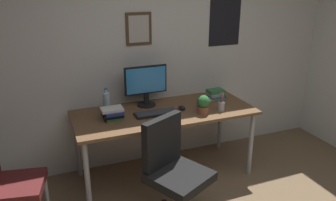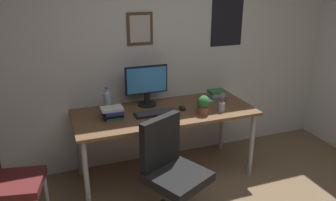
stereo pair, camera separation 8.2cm
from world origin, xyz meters
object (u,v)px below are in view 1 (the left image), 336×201
Objects in this scene: side_chair at (7,181)px; water_bottle at (107,102)px; coffee_mug_near at (201,102)px; book_stack_left at (113,113)px; pen_cup at (221,106)px; book_stack_right at (216,94)px; monitor at (146,84)px; computer_mouse at (182,108)px; office_chair at (173,167)px; keyboard at (156,113)px; potted_plant at (203,104)px.

water_bottle is at bearing 30.44° from side_chair.
book_stack_left reaches higher than coffee_mug_near.
water_bottle is 1.26× the size of pen_cup.
pen_cup is 0.36m from book_stack_right.
water_bottle is 2.32× the size of coffee_mug_near.
monitor is 0.45m from water_bottle.
computer_mouse is 1.01× the size of coffee_mug_near.
monitor reaches higher than office_chair.
book_stack_left is at bearing 174.31° from keyboard.
side_chair reaches higher than keyboard.
monitor is 2.36× the size of potted_plant.
coffee_mug_near is at bearing -12.99° from water_bottle.
office_chair is 2.21× the size of keyboard.
coffee_mug_near is at bearing 1.18° from computer_mouse.
book_stack_right is at bearing 70.05° from pen_cup.
book_stack_left reaches higher than keyboard.
side_chair is 8.05× the size of coffee_mug_near.
side_chair is 1.58m from monitor.
coffee_mug_near is at bearing -149.61° from book_stack_right.
book_stack_left reaches higher than book_stack_right.
water_bottle reaches higher than side_chair.
pen_cup is (1.10, -0.41, -0.05)m from water_bottle.
potted_plant is 0.92× the size of book_stack_right.
book_stack_left is (-0.73, 0.01, 0.04)m from computer_mouse.
coffee_mug_near is at bearing 3.69° from keyboard.
computer_mouse is 0.41m from pen_cup.
side_chair is at bearing -170.02° from coffee_mug_near.
book_stack_right is (0.12, 0.34, -0.00)m from pen_cup.
monitor reaches higher than book_stack_left.
book_stack_left is at bearing 178.95° from computer_mouse.
monitor is at bearing 155.03° from coffee_mug_near.
book_stack_right reaches higher than keyboard.
monitor is at bearing 3.39° from water_bottle.
potted_plant is at bearing 42.73° from office_chair.
office_chair is 8.64× the size of computer_mouse.
book_stack_left is (-0.42, -0.24, -0.18)m from monitor.
keyboard is 0.53m from coffee_mug_near.
monitor reaches higher than coffee_mug_near.
book_stack_right reaches higher than computer_mouse.
side_chair is 1.90× the size of monitor.
book_stack_left reaches higher than computer_mouse.
coffee_mug_near is 0.23m from pen_cup.
water_bottle is at bearing 155.37° from potted_plant.
book_stack_right is at bearing 12.68° from side_chair.
keyboard is at bearing -176.31° from coffee_mug_near.
book_stack_right is at bearing 13.35° from keyboard.
computer_mouse is at bearing -39.39° from monitor.
monitor is at bearing 91.63° from keyboard.
monitor is 0.36m from keyboard.
potted_plant is (1.84, 0.15, 0.36)m from side_chair.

